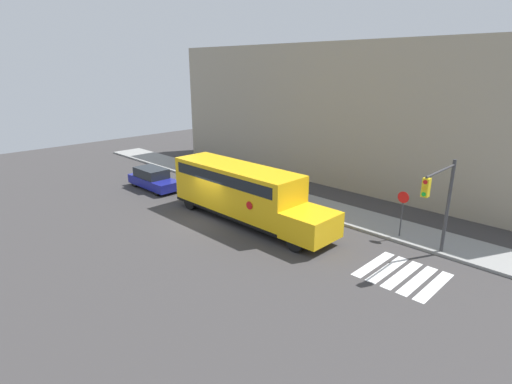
# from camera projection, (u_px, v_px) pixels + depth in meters

# --- Properties ---
(ground_plane) EXTENTS (60.00, 60.00, 0.00)m
(ground_plane) POSITION_uv_depth(u_px,v_px,m) (206.00, 219.00, 24.06)
(ground_plane) COLOR #3A3838
(sidewalk_strip) EXTENTS (44.00, 3.00, 0.15)m
(sidewalk_strip) POSITION_uv_depth(u_px,v_px,m) (278.00, 195.00, 28.43)
(sidewalk_strip) COLOR gray
(sidewalk_strip) RESTS_ON ground
(building_backdrop) EXTENTS (32.00, 4.00, 10.51)m
(building_backdrop) POSITION_uv_depth(u_px,v_px,m) (334.00, 114.00, 31.25)
(building_backdrop) COLOR #9E937F
(building_backdrop) RESTS_ON ground
(crosswalk_stripes) EXTENTS (3.30, 3.20, 0.01)m
(crosswalk_stripes) POSITION_uv_depth(u_px,v_px,m) (402.00, 275.00, 17.69)
(crosswalk_stripes) COLOR white
(crosswalk_stripes) RESTS_ON ground
(school_bus) EXTENTS (11.19, 2.57, 3.25)m
(school_bus) POSITION_uv_depth(u_px,v_px,m) (242.00, 191.00, 23.46)
(school_bus) COLOR yellow
(school_bus) RESTS_ON ground
(parked_car) EXTENTS (4.66, 1.75, 1.56)m
(parked_car) POSITION_uv_depth(u_px,v_px,m) (153.00, 179.00, 29.89)
(parked_car) COLOR navy
(parked_car) RESTS_ON ground
(stop_sign) EXTENTS (0.61, 0.10, 2.64)m
(stop_sign) POSITION_uv_depth(u_px,v_px,m) (402.00, 209.00, 20.90)
(stop_sign) COLOR #38383A
(stop_sign) RESTS_ON ground
(traffic_light) EXTENTS (0.28, 3.21, 4.76)m
(traffic_light) POSITION_uv_depth(u_px,v_px,m) (441.00, 198.00, 17.97)
(traffic_light) COLOR #38383A
(traffic_light) RESTS_ON ground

